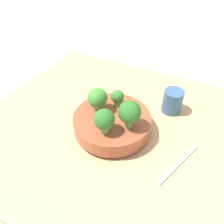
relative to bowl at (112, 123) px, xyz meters
The scene contains 9 objects.
ground_plane 0.10m from the bowl, 50.53° to the left, with size 6.00×6.00×0.00m, color beige.
table 0.08m from the bowl, 50.53° to the left, with size 0.83×0.87×0.05m.
bowl is the anchor object (origin of this frame).
broccoli_floret_front 0.11m from the bowl, 103.95° to the right, with size 0.07×0.07×0.09m.
broccoli_floret_right 0.09m from the bowl, 10.09° to the left, with size 0.04×0.04×0.06m.
broccoli_floret_back 0.09m from the bowl, 80.84° to the left, with size 0.07×0.07×0.08m.
broccoli_floret_left 0.10m from the bowl, behind, with size 0.06×0.06×0.08m.
cup 0.25m from the bowl, 38.08° to the right, with size 0.07×0.07×0.09m.
fork 0.24m from the bowl, 98.59° to the right, with size 0.19×0.08×0.01m.
Camera 1 is at (-0.49, -0.27, 0.59)m, focal length 35.00 mm.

